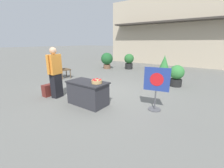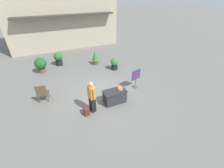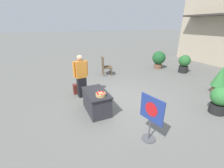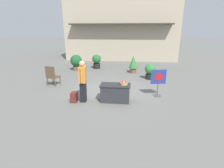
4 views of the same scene
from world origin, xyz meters
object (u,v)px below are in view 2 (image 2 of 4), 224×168
backpack (87,111)px  potted_plant_near_right (95,57)px  poster_board (136,78)px  patio_chair (42,92)px  potted_plant_far_left (41,64)px  display_table (115,96)px  apple_basket (120,88)px  person_visitor (92,97)px  potted_plant_far_right (115,63)px  potted_plant_near_left (58,58)px

backpack → potted_plant_near_right: size_ratio=0.35×
poster_board → patio_chair: poster_board is taller
patio_chair → potted_plant_far_left: potted_plant_far_left is taller
display_table → poster_board: size_ratio=1.02×
poster_board → patio_chair: bearing=-111.7°
apple_basket → potted_plant_near_right: 5.22m
display_table → backpack: display_table is taller
person_visitor → backpack: person_visitor is taller
poster_board → potted_plant_far_right: size_ratio=1.32×
potted_plant_far_right → poster_board: bearing=-88.2°
display_table → potted_plant_near_right: potted_plant_near_right is taller
poster_board → potted_plant_near_right: size_ratio=1.03×
backpack → patio_chair: 2.80m
patio_chair → potted_plant_near_left: size_ratio=1.00×
patio_chair → potted_plant_near_right: 5.58m
potted_plant_far_right → potted_plant_near_right: potted_plant_near_right is taller
apple_basket → backpack: (-2.06, -0.34, -0.58)m
apple_basket → patio_chair: (-3.93, 1.70, -0.20)m
poster_board → potted_plant_far_right: 2.90m
person_visitor → apple_basket: bearing=-0.3°
apple_basket → potted_plant_near_right: potted_plant_near_right is taller
backpack → patio_chair: patio_chair is taller
apple_basket → potted_plant_far_right: size_ratio=0.33×
display_table → poster_board: poster_board is taller
apple_basket → potted_plant_near_right: bearing=85.5°
person_visitor → patio_chair: size_ratio=1.60×
patio_chair → potted_plant_far_right: 5.70m
backpack → poster_board: (3.57, 1.10, 0.49)m
apple_basket → person_visitor: (-1.69, -0.21, 0.10)m
apple_basket → potted_plant_near_right: size_ratio=0.26×
apple_basket → poster_board: size_ratio=0.25×
backpack → potted_plant_far_right: potted_plant_far_right is taller
apple_basket → backpack: bearing=-170.6°
backpack → apple_basket: bearing=9.4°
apple_basket → potted_plant_far_left: size_ratio=0.27×
potted_plant_far_left → potted_plant_near_left: bearing=30.2°
potted_plant_near_left → potted_plant_far_left: size_ratio=0.94×
apple_basket → potted_plant_near_right: (0.41, 5.20, -0.12)m
backpack → potted_plant_near_right: (2.47, 5.54, 0.46)m
backpack → patio_chair: bearing=132.5°
display_table → patio_chair: patio_chair is taller
backpack → potted_plant_near_left: potted_plant_near_left is taller
backpack → poster_board: bearing=17.2°
potted_plant_near_left → potted_plant_far_right: (3.84, -2.67, -0.09)m
potted_plant_near_left → potted_plant_far_right: size_ratio=1.16×
person_visitor → patio_chair: 2.97m
poster_board → potted_plant_near_left: 6.81m
display_table → potted_plant_near_left: (-2.07, 6.36, 0.23)m
display_table → person_visitor: person_visitor is taller
potted_plant_far_left → potted_plant_near_right: potted_plant_near_right is taller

